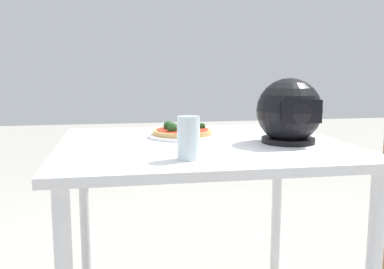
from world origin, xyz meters
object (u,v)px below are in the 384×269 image
at_px(pizza, 181,131).
at_px(motorcycle_helmet, 289,112).
at_px(dining_table, 202,165).
at_px(drinking_glass, 188,138).

xyz_separation_m(pizza, motorcycle_helmet, (-0.38, 0.21, 0.09)).
bearing_deg(pizza, dining_table, 113.68).
xyz_separation_m(dining_table, motorcycle_helmet, (-0.32, 0.07, 0.21)).
relative_size(dining_table, drinking_glass, 8.02).
bearing_deg(motorcycle_helmet, drinking_glass, 28.79).
distance_m(dining_table, drinking_glass, 0.36).
bearing_deg(drinking_glass, pizza, -96.13).
distance_m(pizza, motorcycle_helmet, 0.44).
bearing_deg(dining_table, motorcycle_helmet, 167.11).
distance_m(dining_table, pizza, 0.19).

